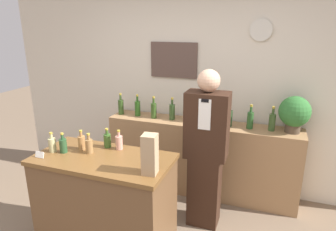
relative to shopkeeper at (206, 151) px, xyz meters
The scene contains 22 objects.
back_wall 1.08m from the shopkeeper, 115.54° to the left, with size 5.20×0.09×2.70m.
back_shelf 0.73m from the shopkeeper, 107.84° to the left, with size 2.35×0.39×0.94m.
display_counter 1.11m from the shopkeeper, 140.20° to the right, with size 1.26×0.64×0.94m.
shopkeeper is the anchor object (origin of this frame).
potted_plant 1.09m from the shopkeeper, 36.66° to the left, with size 0.34×0.34×0.41m.
paper_bag 0.89m from the shopkeeper, 109.23° to the right, with size 0.13×0.13×0.33m.
price_card_left 1.59m from the shopkeeper, 146.92° to the right, with size 0.09×0.02×0.06m.
counter_bottle_0 1.50m from the shopkeeper, 151.18° to the right, with size 0.07×0.07×0.19m.
counter_bottle_1 1.40m from the shopkeeper, 149.85° to the right, with size 0.07×0.07×0.19m.
counter_bottle_2 1.24m from the shopkeeper, 151.88° to the right, with size 0.07×0.07×0.19m.
counter_bottle_3 1.16m from the shopkeeper, 147.01° to the right, with size 0.07×0.07×0.19m.
counter_bottle_4 1.00m from the shopkeeper, 152.88° to the right, with size 0.07×0.07×0.19m.
counter_bottle_5 0.89m from the shopkeeper, 148.61° to the right, with size 0.07×0.07×0.19m.
shelf_bottle_0 1.43m from the shopkeeper, 155.31° to the left, with size 0.07×0.07×0.28m.
shelf_bottle_1 1.23m from the shopkeeper, 150.13° to the left, with size 0.07×0.07×0.28m.
shelf_bottle_2 1.02m from the shopkeeper, 144.59° to the left, with size 0.07×0.07×0.28m.
shelf_bottle_3 0.86m from the shopkeeper, 133.59° to the left, with size 0.07×0.07×0.28m.
shelf_bottle_4 0.70m from the shopkeeper, 120.30° to the left, with size 0.07×0.07×0.28m.
shelf_bottle_5 0.63m from the shopkeeper, 99.73° to the left, with size 0.07×0.07×0.28m.
shelf_bottle_6 0.64m from the shopkeeper, 76.98° to the left, with size 0.07×0.07×0.28m.
shelf_bottle_7 0.72m from the shopkeeper, 57.56° to the left, with size 0.07×0.07×0.28m.
shelf_bottle_8 0.88m from the shopkeeper, 44.37° to the left, with size 0.07×0.07×0.28m.
Camera 1 is at (0.99, -1.63, 2.10)m, focal length 32.00 mm.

